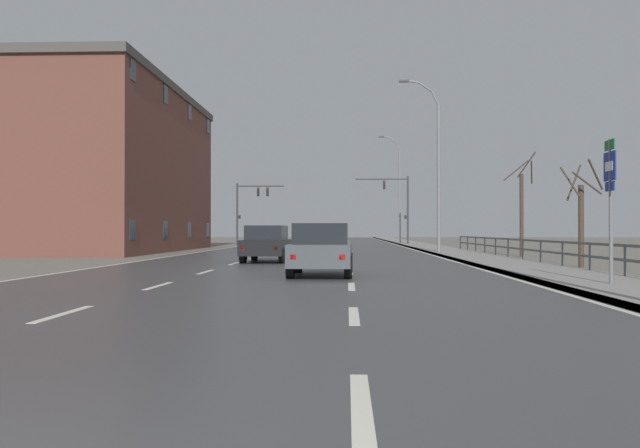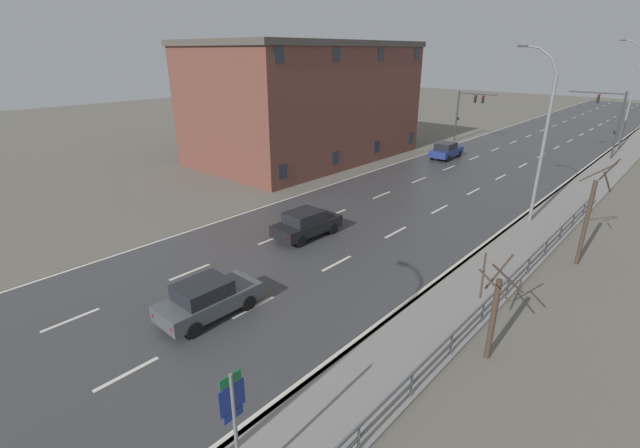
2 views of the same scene
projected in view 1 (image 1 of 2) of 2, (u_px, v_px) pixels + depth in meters
ground_plane at (318, 249)px, 51.11m from camera, size 160.00×160.00×0.12m
road_asphalt_strip at (324, 245)px, 63.10m from camera, size 14.00×120.00×0.03m
sidewalk_right at (412, 244)px, 62.76m from camera, size 3.00×120.00×0.12m
guardrail at (531, 246)px, 27.37m from camera, size 0.07×34.32×1.00m
street_lamp_midground at (436, 168)px, 38.80m from camera, size 2.39×0.24×10.25m
street_lamp_distant at (399, 191)px, 67.31m from camera, size 2.25×0.24×11.01m
highway_sign at (610, 192)px, 15.50m from camera, size 0.09×0.68×3.52m
traffic_signal_right at (399, 200)px, 61.71m from camera, size 4.96×0.36×6.41m
traffic_signal_left at (249, 203)px, 61.09m from camera, size 4.41×0.36×5.71m
car_far_left at (262, 237)px, 51.81m from camera, size 1.92×4.14×1.57m
car_mid_centre at (267, 243)px, 28.28m from camera, size 1.98×4.18×1.57m
car_near_right at (321, 249)px, 19.73m from camera, size 1.88×4.12×1.57m
brick_building at (83, 169)px, 43.70m from camera, size 12.90×21.35×10.76m
bare_tree_near at (581, 218)px, 24.21m from camera, size 1.48×1.35×3.92m
bare_tree_mid at (522, 210)px, 34.31m from camera, size 1.55×1.50×5.46m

